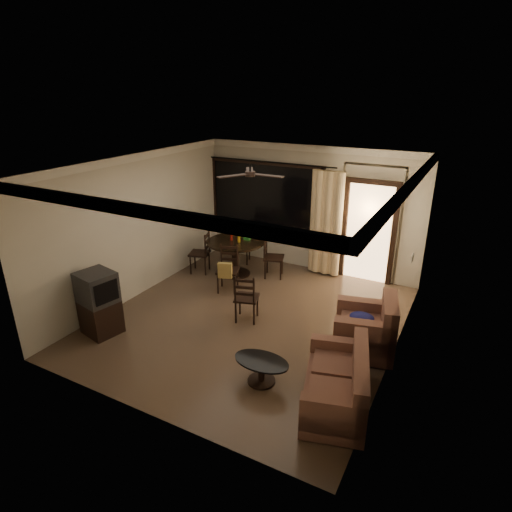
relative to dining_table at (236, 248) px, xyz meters
The scene contains 12 objects.
ground 2.14m from the dining_table, 52.14° to the right, with size 5.50×5.50×0.00m, color #7F6651.
room_shell 2.22m from the dining_table, ahead, with size 5.50×6.70×5.50m.
dining_table is the anchor object (origin of this frame).
dining_chair_west 0.89m from the dining_table, 160.65° to the right, with size 0.53×0.53×0.95m.
dining_chair_east 0.90m from the dining_table, 18.89° to the left, with size 0.53×0.53×0.95m.
dining_chair_south 0.91m from the dining_table, 71.14° to the right, with size 0.53×0.57×0.95m.
dining_chair_north 0.79m from the dining_table, 111.02° to the left, with size 0.53×0.53×0.95m.
tv_cabinet 3.29m from the dining_table, 103.86° to the right, with size 0.68×0.63×1.11m.
sofa 4.56m from the dining_table, 42.28° to the right, with size 1.14×1.61×0.78m.
armchair 3.75m from the dining_table, 25.87° to the right, with size 1.10×1.10×0.92m.
coffee_table 3.84m from the dining_table, 54.14° to the right, with size 0.82×0.49×0.36m.
side_chair 2.08m from the dining_table, 54.29° to the right, with size 0.51×0.51×0.92m.
Camera 1 is at (3.28, -5.96, 3.95)m, focal length 30.00 mm.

